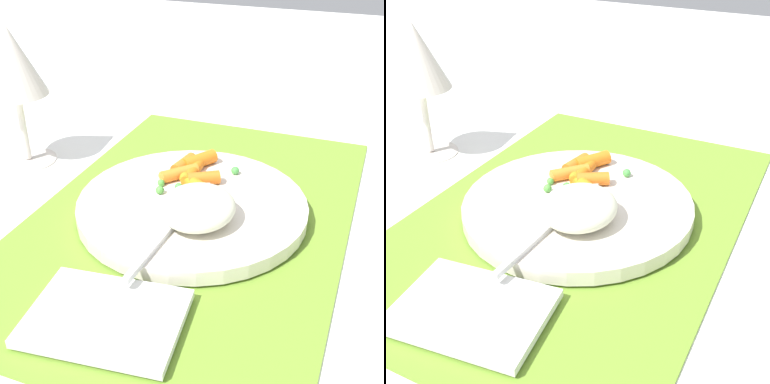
# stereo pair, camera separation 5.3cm
# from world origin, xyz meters

# --- Properties ---
(ground_plane) EXTENTS (2.40, 2.40, 0.00)m
(ground_plane) POSITION_xyz_m (0.00, 0.00, 0.00)
(ground_plane) COLOR white
(placemat) EXTENTS (0.51, 0.33, 0.01)m
(placemat) POSITION_xyz_m (0.00, 0.00, 0.00)
(placemat) COLOR olive
(placemat) RESTS_ON ground_plane
(plate) EXTENTS (0.25, 0.25, 0.02)m
(plate) POSITION_xyz_m (0.00, 0.00, 0.01)
(plate) COLOR silver
(plate) RESTS_ON placemat
(rice_mound) EXTENTS (0.08, 0.08, 0.03)m
(rice_mound) POSITION_xyz_m (-0.04, -0.02, 0.04)
(rice_mound) COLOR beige
(rice_mound) RESTS_ON plate
(carrot_portion) EXTENTS (0.10, 0.08, 0.02)m
(carrot_portion) POSITION_xyz_m (0.05, 0.02, 0.03)
(carrot_portion) COLOR orange
(carrot_portion) RESTS_ON plate
(pea_scatter) EXTENTS (0.08, 0.09, 0.01)m
(pea_scatter) POSITION_xyz_m (0.03, 0.02, 0.03)
(pea_scatter) COLOR #549A44
(pea_scatter) RESTS_ON plate
(fork) EXTENTS (0.19, 0.02, 0.01)m
(fork) POSITION_xyz_m (-0.04, 0.00, 0.02)
(fork) COLOR silver
(fork) RESTS_ON plate
(wine_glass) EXTENTS (0.08, 0.08, 0.18)m
(wine_glass) POSITION_xyz_m (0.05, 0.26, 0.13)
(wine_glass) COLOR silver
(wine_glass) RESTS_ON ground_plane
(napkin) EXTENTS (0.11, 0.14, 0.01)m
(napkin) POSITION_xyz_m (-0.18, 0.01, 0.01)
(napkin) COLOR white
(napkin) RESTS_ON placemat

